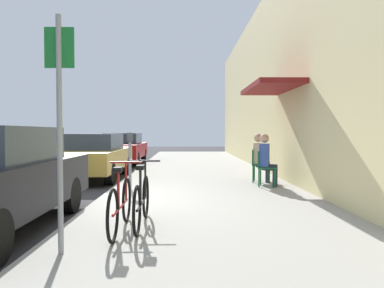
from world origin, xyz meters
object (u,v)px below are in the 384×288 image
at_px(bicycle_1, 120,205).
at_px(seated_patron_0, 267,158).
at_px(bicycle_0, 142,201).
at_px(seated_patron_1, 260,156).
at_px(parking_meter, 130,156).
at_px(parked_car_2, 123,148).
at_px(street_sign, 60,115).
at_px(cafe_chair_1, 258,163).
at_px(cafe_chair_0, 264,166).
at_px(parked_car_1, 93,156).

bearing_deg(bicycle_1, seated_patron_0, 54.80).
xyz_separation_m(bicycle_0, seated_patron_1, (2.62, 4.61, 0.34)).
xyz_separation_m(bicycle_1, seated_patron_1, (2.88, 4.88, 0.34)).
height_order(parking_meter, bicycle_0, parking_meter).
bearing_deg(parked_car_2, bicycle_0, -79.20).
relative_size(bicycle_1, seated_patron_0, 1.33).
bearing_deg(bicycle_1, parking_meter, 96.60).
height_order(parked_car_2, parking_meter, parking_meter).
bearing_deg(seated_patron_0, parking_meter, -176.09).
bearing_deg(street_sign, seated_patron_1, 59.72).
height_order(seated_patron_0, cafe_chair_1, seated_patron_0).
distance_m(street_sign, cafe_chair_1, 6.75).
distance_m(parking_meter, cafe_chair_1, 3.44).
distance_m(bicycle_1, cafe_chair_0, 4.97).
bearing_deg(cafe_chair_0, parked_car_1, 152.56).
bearing_deg(street_sign, cafe_chair_0, 56.42).
relative_size(parking_meter, cafe_chair_1, 1.52).
relative_size(street_sign, seated_patron_0, 2.02).
distance_m(cafe_chair_1, seated_patron_1, 0.20).
bearing_deg(parked_car_2, parked_car_1, -90.00).
bearing_deg(parking_meter, cafe_chair_0, 4.29).
bearing_deg(cafe_chair_1, street_sign, -119.78).
bearing_deg(cafe_chair_1, bicycle_0, -119.02).
xyz_separation_m(parked_car_1, parked_car_2, (0.00, 5.47, 0.00)).
height_order(street_sign, seated_patron_0, street_sign).
distance_m(bicycle_0, seated_patron_1, 5.31).
bearing_deg(bicycle_0, street_sign, -122.67).
xyz_separation_m(street_sign, cafe_chair_1, (3.31, 5.79, -1.02)).
distance_m(parked_car_2, bicycle_1, 12.23).
bearing_deg(parked_car_1, seated_patron_1, -19.43).
relative_size(parked_car_1, seated_patron_1, 3.41).
distance_m(parked_car_1, cafe_chair_0, 5.43).
bearing_deg(street_sign, bicycle_1, 61.08).
height_order(parked_car_1, cafe_chair_1, parked_car_1).
distance_m(parked_car_1, cafe_chair_1, 5.11).
relative_size(parked_car_2, cafe_chair_1, 5.06).
xyz_separation_m(parked_car_1, cafe_chair_1, (4.81, -1.70, -0.10)).
relative_size(parked_car_2, parking_meter, 3.33).
bearing_deg(seated_patron_1, cafe_chair_0, -94.18).
distance_m(street_sign, bicycle_1, 1.55).
xyz_separation_m(parked_car_1, street_sign, (1.50, -7.49, 0.91)).
relative_size(bicycle_1, cafe_chair_0, 1.97).
bearing_deg(seated_patron_1, cafe_chair_1, 164.63).
height_order(bicycle_0, seated_patron_0, seated_patron_0).
xyz_separation_m(parked_car_2, seated_patron_1, (4.87, -7.19, 0.08)).
height_order(bicycle_0, seated_patron_1, seated_patron_1).
xyz_separation_m(parked_car_1, bicycle_0, (2.25, -6.32, -0.25)).
distance_m(parked_car_1, parking_meter, 3.16).
xyz_separation_m(parked_car_2, bicycle_1, (2.00, -12.07, -0.25)).
bearing_deg(cafe_chair_0, parked_car_2, 121.13).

